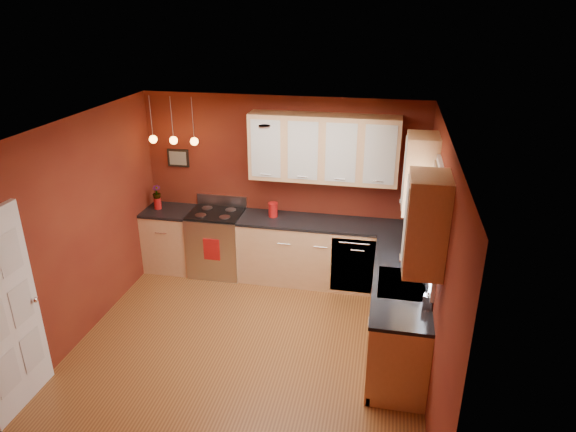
% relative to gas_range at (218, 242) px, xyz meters
% --- Properties ---
extents(floor, '(4.20, 4.20, 0.00)m').
position_rel_gas_range_xyz_m(floor, '(0.92, -1.80, -0.48)').
color(floor, '#955C2B').
rests_on(floor, ground).
extents(ceiling, '(4.00, 4.20, 0.02)m').
position_rel_gas_range_xyz_m(ceiling, '(0.92, -1.80, 2.12)').
color(ceiling, white).
rests_on(ceiling, wall_back).
extents(wall_back, '(4.00, 0.02, 2.60)m').
position_rel_gas_range_xyz_m(wall_back, '(0.92, 0.30, 0.82)').
color(wall_back, maroon).
rests_on(wall_back, floor).
extents(wall_front, '(4.00, 0.02, 2.60)m').
position_rel_gas_range_xyz_m(wall_front, '(0.92, -3.90, 0.82)').
color(wall_front, maroon).
rests_on(wall_front, floor).
extents(wall_left, '(0.02, 4.20, 2.60)m').
position_rel_gas_range_xyz_m(wall_left, '(-1.08, -1.80, 0.82)').
color(wall_left, maroon).
rests_on(wall_left, floor).
extents(wall_right, '(0.02, 4.20, 2.60)m').
position_rel_gas_range_xyz_m(wall_right, '(2.92, -1.80, 0.82)').
color(wall_right, maroon).
rests_on(wall_right, floor).
extents(base_cabinets_back_left, '(0.70, 0.60, 0.90)m').
position_rel_gas_range_xyz_m(base_cabinets_back_left, '(-0.73, -0.00, -0.03)').
color(base_cabinets_back_left, '#E4AF7A').
rests_on(base_cabinets_back_left, floor).
extents(base_cabinets_back_right, '(2.54, 0.60, 0.90)m').
position_rel_gas_range_xyz_m(base_cabinets_back_right, '(1.65, -0.00, -0.03)').
color(base_cabinets_back_right, '#E4AF7A').
rests_on(base_cabinets_back_right, floor).
extents(base_cabinets_right, '(0.60, 2.10, 0.90)m').
position_rel_gas_range_xyz_m(base_cabinets_right, '(2.62, -1.35, -0.03)').
color(base_cabinets_right, '#E4AF7A').
rests_on(base_cabinets_right, floor).
extents(counter_back_left, '(0.70, 0.62, 0.04)m').
position_rel_gas_range_xyz_m(counter_back_left, '(-0.73, -0.00, 0.44)').
color(counter_back_left, black).
rests_on(counter_back_left, base_cabinets_back_left).
extents(counter_back_right, '(2.54, 0.62, 0.04)m').
position_rel_gas_range_xyz_m(counter_back_right, '(1.65, -0.00, 0.44)').
color(counter_back_right, black).
rests_on(counter_back_right, base_cabinets_back_right).
extents(counter_right, '(0.62, 2.10, 0.04)m').
position_rel_gas_range_xyz_m(counter_right, '(2.62, -1.35, 0.44)').
color(counter_right, black).
rests_on(counter_right, base_cabinets_right).
extents(gas_range, '(0.76, 0.64, 1.11)m').
position_rel_gas_range_xyz_m(gas_range, '(0.00, 0.00, 0.00)').
color(gas_range, '#B6B6BB').
rests_on(gas_range, floor).
extents(dishwasher_front, '(0.60, 0.02, 0.80)m').
position_rel_gas_range_xyz_m(dishwasher_front, '(2.02, -0.29, -0.03)').
color(dishwasher_front, '#B6B6BB').
rests_on(dishwasher_front, base_cabinets_back_right).
extents(sink, '(0.50, 0.70, 0.33)m').
position_rel_gas_range_xyz_m(sink, '(2.62, -1.50, 0.43)').
color(sink, gray).
rests_on(sink, counter_right).
extents(window, '(0.06, 1.02, 1.22)m').
position_rel_gas_range_xyz_m(window, '(2.89, -1.50, 1.21)').
color(window, white).
rests_on(window, wall_right).
extents(door_left_wall, '(0.12, 0.82, 2.05)m').
position_rel_gas_range_xyz_m(door_left_wall, '(-1.05, -3.00, 0.54)').
color(door_left_wall, white).
rests_on(door_left_wall, floor).
extents(upper_cabinets_back, '(2.00, 0.35, 0.90)m').
position_rel_gas_range_xyz_m(upper_cabinets_back, '(1.52, 0.12, 1.47)').
color(upper_cabinets_back, '#E4AF7A').
rests_on(upper_cabinets_back, wall_back).
extents(upper_cabinets_right, '(0.35, 1.95, 0.90)m').
position_rel_gas_range_xyz_m(upper_cabinets_right, '(2.75, -1.48, 1.47)').
color(upper_cabinets_right, '#E4AF7A').
rests_on(upper_cabinets_right, wall_right).
extents(wall_picture, '(0.32, 0.03, 0.26)m').
position_rel_gas_range_xyz_m(wall_picture, '(-0.63, 0.28, 1.17)').
color(wall_picture, black).
rests_on(wall_picture, wall_back).
extents(pendant_lights, '(0.71, 0.11, 0.66)m').
position_rel_gas_range_xyz_m(pendant_lights, '(-0.53, -0.05, 1.53)').
color(pendant_lights, gray).
rests_on(pendant_lights, ceiling).
extents(red_canister, '(0.14, 0.14, 0.21)m').
position_rel_gas_range_xyz_m(red_canister, '(0.84, 0.05, 0.56)').
color(red_canister, '#B01412').
rests_on(red_canister, counter_back_right).
extents(red_vase, '(0.10, 0.10, 0.17)m').
position_rel_gas_range_xyz_m(red_vase, '(-0.89, 0.01, 0.54)').
color(red_vase, '#B01412').
rests_on(red_vase, counter_back_left).
extents(flowers, '(0.16, 0.16, 0.21)m').
position_rel_gas_range_xyz_m(flowers, '(-0.89, 0.01, 0.71)').
color(flowers, '#B01412').
rests_on(flowers, red_vase).
extents(coffee_maker, '(0.21, 0.21, 0.26)m').
position_rel_gas_range_xyz_m(coffee_maker, '(2.75, 0.09, 0.58)').
color(coffee_maker, black).
rests_on(coffee_maker, counter_back_right).
extents(soap_pump, '(0.11, 0.11, 0.21)m').
position_rel_gas_range_xyz_m(soap_pump, '(2.87, -1.94, 0.57)').
color(soap_pump, white).
rests_on(soap_pump, counter_right).
extents(dish_towel, '(0.24, 0.02, 0.32)m').
position_rel_gas_range_xyz_m(dish_towel, '(0.02, -0.33, 0.04)').
color(dish_towel, '#B01412').
rests_on(dish_towel, gas_range).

